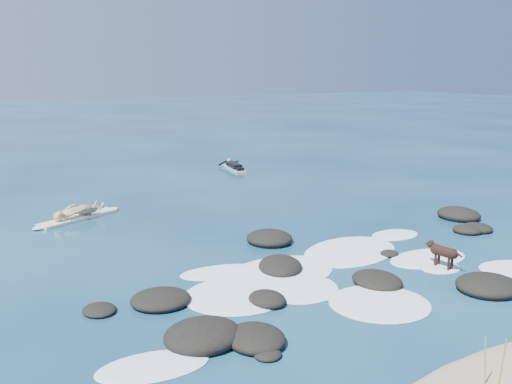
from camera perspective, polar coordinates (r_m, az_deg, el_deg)
ground at (r=15.51m, az=4.69°, el=-6.32°), size 160.00×160.00×0.00m
reef_rocks at (r=14.47m, az=10.92°, el=-7.46°), size 13.52×7.05×0.50m
breaking_foam at (r=14.11m, az=7.04°, el=-8.27°), size 11.64×6.09×0.12m
standing_surfer_rig at (r=19.73m, az=-17.49°, el=-0.46°), size 3.21×1.83×1.96m
paddling_surfer_rig at (r=28.31m, az=-2.24°, el=2.58°), size 1.11×2.52×0.43m
dog at (r=15.06m, az=18.14°, el=-5.67°), size 0.39×1.08×0.69m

